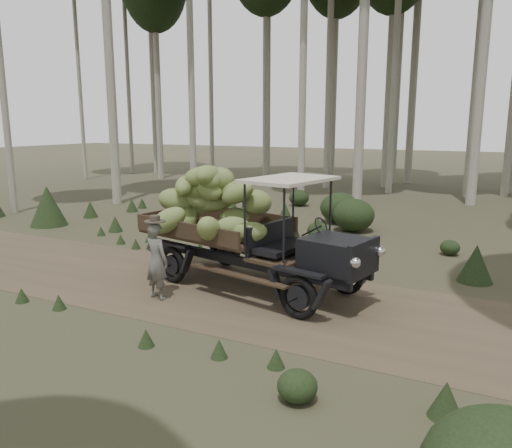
# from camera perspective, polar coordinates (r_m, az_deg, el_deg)

# --- Properties ---
(ground) EXTENTS (120.00, 120.00, 0.00)m
(ground) POSITION_cam_1_polar(r_m,az_deg,el_deg) (11.52, -10.58, -6.55)
(ground) COLOR #473D2B
(ground) RESTS_ON ground
(dirt_track) EXTENTS (70.00, 4.00, 0.01)m
(dirt_track) POSITION_cam_1_polar(r_m,az_deg,el_deg) (11.51, -10.58, -6.53)
(dirt_track) COLOR brown
(dirt_track) RESTS_ON ground
(banana_truck) EXTENTS (5.61, 3.01, 2.71)m
(banana_truck) POSITION_cam_1_polar(r_m,az_deg,el_deg) (10.88, -2.93, 0.95)
(banana_truck) COLOR black
(banana_truck) RESTS_ON ground
(farmer) EXTENTS (0.64, 0.50, 1.73)m
(farmer) POSITION_cam_1_polar(r_m,az_deg,el_deg) (10.26, -11.30, -4.04)
(farmer) COLOR #55544E
(farmer) RESTS_ON ground
(undergrowth) EXTENTS (22.70, 21.75, 1.40)m
(undergrowth) POSITION_cam_1_polar(r_m,az_deg,el_deg) (13.26, -14.70, -1.95)
(undergrowth) COLOR #233319
(undergrowth) RESTS_ON ground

